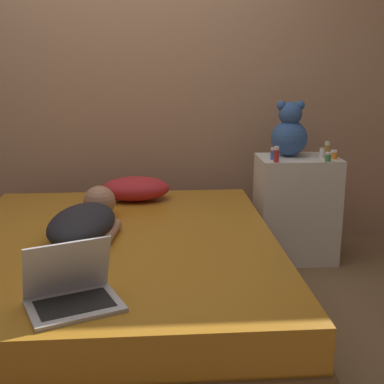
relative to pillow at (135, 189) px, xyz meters
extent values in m
plane|color=brown|center=(-0.08, -0.76, -0.54)|extent=(12.00, 12.00, 0.00)
cube|color=tan|center=(-0.08, 0.53, 0.76)|extent=(8.00, 0.06, 2.60)
cube|color=brown|center=(-0.08, -0.76, -0.40)|extent=(1.67, 2.00, 0.27)
cube|color=#B2721E|center=(-0.08, -0.76, -0.17)|extent=(1.64, 1.96, 0.19)
cube|color=silver|center=(1.09, 0.05, -0.18)|extent=(0.53, 0.37, 0.72)
ellipsoid|color=red|center=(0.00, 0.00, 0.00)|extent=(0.44, 0.29, 0.15)
ellipsoid|color=black|center=(-0.26, -0.73, 0.00)|extent=(0.41, 0.63, 0.16)
sphere|color=#A87556|center=(-0.20, -0.36, 0.02)|extent=(0.19, 0.19, 0.19)
cylinder|color=#A87556|center=(-0.11, -0.72, -0.05)|extent=(0.10, 0.27, 0.06)
cube|color=silver|center=(-0.19, -1.51, -0.07)|extent=(0.41, 0.36, 0.02)
cube|color=black|center=(-0.19, -1.51, -0.06)|extent=(0.33, 0.27, 0.00)
cube|color=silver|center=(-0.22, -1.43, 0.06)|extent=(0.34, 0.21, 0.23)
cube|color=black|center=(-0.22, -1.43, 0.06)|extent=(0.31, 0.19, 0.20)
sphere|color=#335693|center=(1.03, 0.10, 0.30)|extent=(0.24, 0.24, 0.24)
sphere|color=#335693|center=(1.03, 0.10, 0.47)|extent=(0.16, 0.16, 0.16)
sphere|color=#335693|center=(0.97, 0.10, 0.52)|extent=(0.06, 0.06, 0.06)
sphere|color=#335693|center=(1.09, 0.10, 0.52)|extent=(0.06, 0.06, 0.06)
cylinder|color=#3D8E4C|center=(1.23, -0.10, 0.20)|extent=(0.04, 0.04, 0.05)
cylinder|color=white|center=(1.23, -0.10, 0.23)|extent=(0.03, 0.03, 0.01)
cylinder|color=gold|center=(1.29, 0.08, 0.22)|extent=(0.04, 0.04, 0.07)
cylinder|color=white|center=(1.29, 0.08, 0.27)|extent=(0.03, 0.03, 0.02)
cylinder|color=#B72D2D|center=(0.90, -0.10, 0.22)|extent=(0.03, 0.03, 0.08)
cylinder|color=white|center=(0.90, -0.10, 0.27)|extent=(0.03, 0.03, 0.02)
cylinder|color=white|center=(1.23, 0.01, 0.21)|extent=(0.04, 0.04, 0.05)
cylinder|color=white|center=(1.23, 0.01, 0.24)|extent=(0.03, 0.03, 0.01)
cylinder|color=orange|center=(1.30, -0.02, 0.20)|extent=(0.05, 0.05, 0.04)
cylinder|color=white|center=(1.30, -0.02, 0.23)|extent=(0.04, 0.04, 0.01)
cylinder|color=#3866B2|center=(0.89, -0.02, 0.21)|extent=(0.03, 0.03, 0.06)
cylinder|color=white|center=(0.89, -0.02, 0.25)|extent=(0.03, 0.03, 0.02)
camera|label=1|loc=(0.11, -3.38, 0.86)|focal=50.00mm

